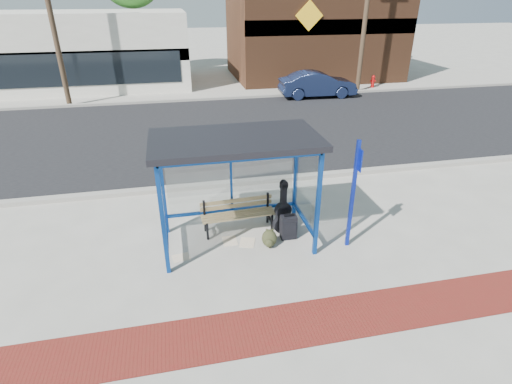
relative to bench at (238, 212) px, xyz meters
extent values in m
plane|color=#B2ADA0|center=(-0.10, -0.52, -0.45)|extent=(120.00, 120.00, 0.00)
cube|color=maroon|center=(-0.10, -3.12, -0.44)|extent=(60.00, 1.00, 0.01)
cube|color=gray|center=(-0.10, 2.38, -0.39)|extent=(60.00, 0.25, 0.12)
cube|color=black|center=(-0.10, 7.48, -0.44)|extent=(60.00, 10.00, 0.00)
cube|color=gray|center=(-0.10, 12.58, -0.39)|extent=(60.00, 0.25, 0.12)
cube|color=#B2ADA0|center=(-0.10, 14.48, -0.44)|extent=(60.00, 4.00, 0.01)
cube|color=navy|center=(-1.60, -1.27, 0.70)|extent=(0.08, 0.08, 2.30)
cube|color=navy|center=(1.40, -1.27, 0.70)|extent=(0.08, 0.08, 2.30)
cube|color=navy|center=(-1.60, 0.23, 0.70)|extent=(0.08, 0.08, 2.30)
cube|color=navy|center=(1.40, 0.23, 0.70)|extent=(0.08, 0.08, 2.30)
cube|color=navy|center=(-0.10, 0.23, 1.81)|extent=(3.00, 0.08, 0.08)
cube|color=navy|center=(-0.10, -1.27, 1.81)|extent=(3.00, 0.08, 0.08)
cube|color=navy|center=(-1.60, -0.52, 1.81)|extent=(0.08, 1.50, 0.08)
cube|color=navy|center=(1.40, -0.52, 1.81)|extent=(0.08, 1.50, 0.08)
cube|color=navy|center=(-0.10, 0.23, -0.05)|extent=(3.00, 0.08, 0.06)
cube|color=navy|center=(-1.60, -0.52, -0.05)|extent=(0.08, 1.50, 0.06)
cube|color=navy|center=(1.40, -0.52, -0.05)|extent=(0.08, 1.50, 0.06)
cube|color=navy|center=(-0.10, 0.23, 0.90)|extent=(0.05, 0.05, 1.90)
cube|color=silver|center=(-0.10, 0.23, 0.86)|extent=(2.84, 0.01, 1.82)
cube|color=silver|center=(-1.60, -0.52, 0.86)|extent=(0.02, 1.34, 1.82)
cube|color=silver|center=(1.40, -0.52, 0.86)|extent=(0.02, 1.34, 1.82)
cube|color=black|center=(-0.10, -0.52, 1.91)|extent=(3.30, 1.80, 0.12)
cube|color=silver|center=(-9.10, 17.48, 1.55)|extent=(18.00, 6.00, 4.00)
cube|color=black|center=(-9.10, 14.53, 1.55)|extent=(18.00, 0.10, 0.60)
cube|color=black|center=(-9.10, 14.46, 0.95)|extent=(17.00, 0.04, 1.60)
cube|color=#59331E|center=(7.90, 17.98, 2.75)|extent=(10.00, 7.00, 6.40)
cube|color=black|center=(7.90, 14.53, 2.75)|extent=(10.00, 0.10, 0.80)
cube|color=yellow|center=(6.40, 14.43, 3.35)|extent=(1.56, 0.06, 1.56)
cylinder|color=#4C3826|center=(-3.10, 21.48, 2.05)|extent=(0.36, 0.36, 5.00)
cylinder|color=#4C3826|center=(12.40, 21.48, 2.05)|extent=(0.36, 0.36, 5.00)
cylinder|color=#4C3826|center=(-6.10, 12.88, 3.55)|extent=(0.24, 0.24, 8.00)
cylinder|color=#4C3826|center=(8.90, 12.88, 3.55)|extent=(0.24, 0.24, 8.00)
cube|color=black|center=(-0.73, -0.28, -0.24)|extent=(0.05, 0.05, 0.42)
cube|color=black|center=(-0.75, 0.08, -0.05)|extent=(0.05, 0.05, 0.79)
cube|color=black|center=(-0.74, -0.10, -0.24)|extent=(0.07, 0.38, 0.05)
cube|color=black|center=(0.75, -0.20, -0.24)|extent=(0.05, 0.05, 0.42)
cube|color=black|center=(0.73, 0.16, -0.05)|extent=(0.05, 0.05, 0.79)
cube|color=black|center=(0.74, -0.02, -0.24)|extent=(0.07, 0.38, 0.05)
cube|color=tan|center=(0.01, -0.21, -0.03)|extent=(1.67, 0.17, 0.03)
cube|color=tan|center=(0.01, -0.11, -0.03)|extent=(1.67, 0.17, 0.03)
cube|color=tan|center=(0.00, -0.01, -0.03)|extent=(1.67, 0.17, 0.03)
cube|color=tan|center=(-0.01, 0.10, -0.03)|extent=(1.67, 0.17, 0.03)
cube|color=tan|center=(-0.01, 0.13, 0.11)|extent=(1.67, 0.12, 0.09)
cube|color=tan|center=(-0.01, 0.13, 0.24)|extent=(1.67, 0.12, 0.09)
cylinder|color=black|center=(0.97, -0.33, -0.22)|extent=(0.46, 0.21, 0.45)
cylinder|color=black|center=(0.97, -0.33, 0.13)|extent=(0.39, 0.20, 0.37)
cube|color=black|center=(0.97, -0.33, -0.05)|extent=(0.34, 0.19, 0.53)
cube|color=black|center=(0.97, -0.33, 0.49)|extent=(0.14, 0.13, 0.53)
cube|color=black|center=(0.97, -0.33, 0.73)|extent=(0.18, 0.14, 0.11)
cube|color=black|center=(1.03, -0.58, -0.16)|extent=(0.35, 0.22, 0.54)
cylinder|color=black|center=(0.90, -0.58, -0.42)|extent=(0.05, 0.20, 0.05)
cylinder|color=black|center=(1.16, -0.58, -0.42)|extent=(0.05, 0.20, 0.05)
cube|color=black|center=(1.03, -0.58, 0.14)|extent=(0.22, 0.04, 0.04)
cube|color=black|center=(1.03, -0.70, -0.15)|extent=(0.28, 0.02, 0.30)
ellipsoid|color=#2A2D19|center=(0.55, -0.80, -0.26)|extent=(0.37, 0.31, 0.38)
ellipsoid|color=#2A2D19|center=(0.51, -0.91, -0.31)|extent=(0.21, 0.17, 0.20)
cube|color=#2A2D19|center=(0.55, -0.78, -0.08)|extent=(0.11, 0.07, 0.03)
cube|color=#0E209B|center=(2.20, -1.11, 0.75)|extent=(0.08, 0.08, 2.39)
cube|color=#0E209B|center=(2.25, -1.11, 1.55)|extent=(0.05, 0.30, 0.45)
cube|color=white|center=(-1.34, -0.84, -0.44)|extent=(0.39, 0.33, 0.01)
cube|color=white|center=(-0.26, -0.45, -0.44)|extent=(0.32, 0.40, 0.01)
cube|color=white|center=(0.10, -0.59, -0.44)|extent=(0.42, 0.48, 0.01)
imported|color=#172142|center=(6.25, 12.06, 0.20)|extent=(3.98, 1.51, 1.30)
cylinder|color=#B80D0D|center=(10.16, 13.58, -0.16)|extent=(0.19, 0.19, 0.57)
sphere|color=#B80D0D|center=(10.16, 13.58, 0.15)|extent=(0.21, 0.21, 0.21)
cylinder|color=#B80D0D|center=(10.16, 13.58, -0.07)|extent=(0.32, 0.17, 0.09)
camera|label=1|loc=(-1.23, -7.79, 4.46)|focal=28.00mm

